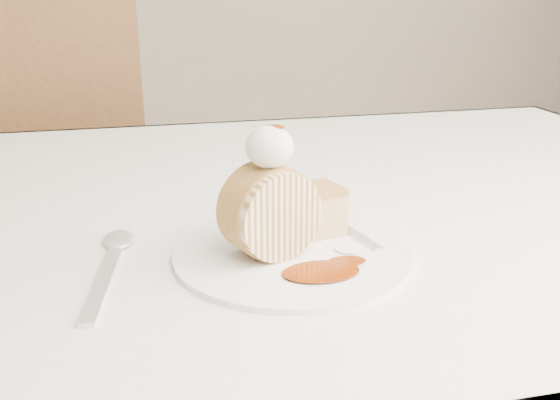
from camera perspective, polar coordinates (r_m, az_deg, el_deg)
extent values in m
cube|color=white|center=(0.80, -1.50, -0.92)|extent=(1.40, 0.90, 0.04)
cube|color=white|center=(1.26, -5.58, 0.83)|extent=(1.40, 0.01, 0.28)
cylinder|color=brown|center=(1.50, 19.60, -7.65)|extent=(0.06, 0.06, 0.71)
cube|color=brown|center=(1.65, -21.68, -0.60)|extent=(0.57, 0.57, 0.04)
cube|color=brown|center=(1.37, -22.22, 7.24)|extent=(0.47, 0.15, 0.49)
cylinder|color=brown|center=(1.95, -15.43, -4.88)|extent=(0.04, 0.04, 0.46)
cylinder|color=brown|center=(1.59, -12.49, -10.37)|extent=(0.04, 0.04, 0.46)
cylinder|color=white|center=(0.62, 1.11, -4.90)|extent=(0.29, 0.29, 0.01)
cylinder|color=#FFDDB1|center=(0.60, -0.88, -1.09)|extent=(0.10, 0.08, 0.09)
cube|color=#B18943|center=(0.66, 3.23, -1.20)|extent=(0.06, 0.06, 0.04)
ellipsoid|color=white|center=(0.58, -0.98, 4.87)|extent=(0.05, 0.05, 0.04)
ellipsoid|color=#6A2204|center=(0.58, -0.67, 7.11)|extent=(0.02, 0.02, 0.00)
cube|color=silver|center=(0.66, 6.59, -2.94)|extent=(0.05, 0.14, 0.00)
cube|color=silver|center=(0.59, -15.91, -7.33)|extent=(0.05, 0.18, 0.00)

